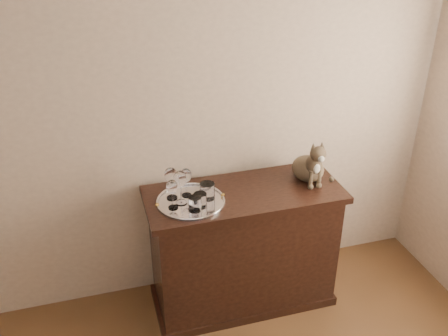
# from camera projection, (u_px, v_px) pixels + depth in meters

# --- Properties ---
(wall_back) EXTENTS (4.00, 0.10, 2.70)m
(wall_back) POSITION_uv_depth(u_px,v_px,m) (131.00, 106.00, 2.88)
(wall_back) COLOR tan
(wall_back) RESTS_ON ground
(sideboard) EXTENTS (1.20, 0.50, 0.85)m
(sideboard) POSITION_uv_depth(u_px,v_px,m) (243.00, 248.00, 3.21)
(sideboard) COLOR black
(sideboard) RESTS_ON ground
(tray) EXTENTS (0.40, 0.40, 0.01)m
(tray) POSITION_uv_depth(u_px,v_px,m) (191.00, 202.00, 2.89)
(tray) COLOR silver
(tray) RESTS_ON sideboard
(wine_glass_a) EXTENTS (0.08, 0.08, 0.20)m
(wine_glass_a) POSITION_uv_depth(u_px,v_px,m) (171.00, 183.00, 2.88)
(wine_glass_a) COLOR silver
(wine_glass_a) RESTS_ON tray
(wine_glass_b) EXTENTS (0.07, 0.07, 0.18)m
(wine_glass_b) POSITION_uv_depth(u_px,v_px,m) (186.00, 182.00, 2.91)
(wine_glass_b) COLOR white
(wine_glass_b) RESTS_ON tray
(wine_glass_c) EXTENTS (0.07, 0.07, 0.18)m
(wine_glass_c) POSITION_uv_depth(u_px,v_px,m) (172.00, 194.00, 2.79)
(wine_glass_c) COLOR white
(wine_glass_c) RESTS_ON tray
(wine_glass_d) EXTENTS (0.08, 0.08, 0.21)m
(wine_glass_d) POSITION_uv_depth(u_px,v_px,m) (181.00, 187.00, 2.83)
(wine_glass_d) COLOR white
(wine_glass_d) RESTS_ON tray
(tumbler_a) EXTENTS (0.08, 0.08, 0.08)m
(tumbler_a) POSITION_uv_depth(u_px,v_px,m) (200.00, 200.00, 2.82)
(tumbler_a) COLOR white
(tumbler_a) RESTS_ON tray
(tumbler_b) EXTENTS (0.07, 0.07, 0.08)m
(tumbler_b) POSITION_uv_depth(u_px,v_px,m) (195.00, 204.00, 2.79)
(tumbler_b) COLOR silver
(tumbler_b) RESTS_ON tray
(tumbler_c) EXTENTS (0.09, 0.09, 0.10)m
(tumbler_c) POSITION_uv_depth(u_px,v_px,m) (207.00, 191.00, 2.90)
(tumbler_c) COLOR silver
(tumbler_c) RESTS_ON tray
(cat) EXTENTS (0.30, 0.28, 0.30)m
(cat) POSITION_uv_depth(u_px,v_px,m) (309.00, 158.00, 3.07)
(cat) COLOR brown
(cat) RESTS_ON sideboard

